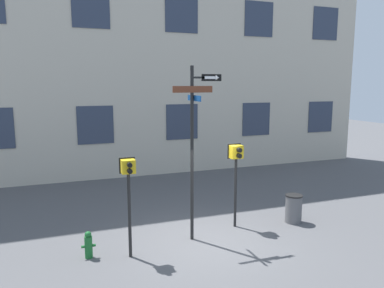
% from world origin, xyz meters
% --- Properties ---
extents(ground_plane, '(60.00, 60.00, 0.00)m').
position_xyz_m(ground_plane, '(0.00, 0.00, 0.00)').
color(ground_plane, '#515154').
extents(building_facade, '(24.00, 0.63, 14.75)m').
position_xyz_m(building_facade, '(0.00, 8.22, 7.37)').
color(building_facade, beige).
rests_on(building_facade, ground_plane).
extents(street_sign_pole, '(1.37, 0.93, 4.69)m').
position_xyz_m(street_sign_pole, '(-0.24, 0.35, 2.78)').
color(street_sign_pole, black).
rests_on(street_sign_pole, ground_plane).
extents(pedestrian_signal_left, '(0.38, 0.40, 2.48)m').
position_xyz_m(pedestrian_signal_left, '(-2.10, -0.12, 1.93)').
color(pedestrian_signal_left, black).
rests_on(pedestrian_signal_left, ground_plane).
extents(pedestrian_signal_right, '(0.42, 0.40, 2.49)m').
position_xyz_m(pedestrian_signal_right, '(1.23, 0.77, 1.98)').
color(pedestrian_signal_right, black).
rests_on(pedestrian_signal_right, ground_plane).
extents(fire_hydrant, '(0.35, 0.19, 0.68)m').
position_xyz_m(fire_hydrant, '(-3.07, 0.19, 0.33)').
color(fire_hydrant, '#196028').
rests_on(fire_hydrant, ground_plane).
extents(trash_bin, '(0.53, 0.53, 0.87)m').
position_xyz_m(trash_bin, '(3.08, 0.46, 0.44)').
color(trash_bin, '#59595B').
rests_on(trash_bin, ground_plane).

